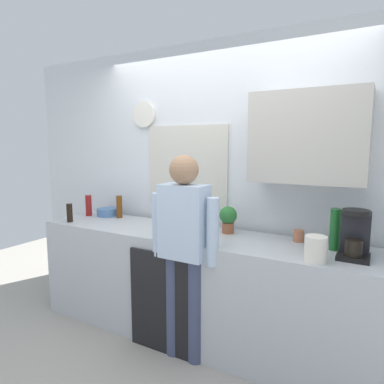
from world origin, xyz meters
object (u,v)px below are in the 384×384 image
object	(u,v)px
dish_soap	(169,229)
storage_canister	(316,249)
cup_terracotta_mug	(298,236)
bottle_red_vinegar	(89,205)
cup_yellow_cup	(196,237)
person_at_sink	(184,241)
bottle_green_wine	(335,229)
bottle_amber_beer	(119,207)
potted_plant	(228,218)
bottle_dark_sauce	(70,213)
mixing_bowl	(108,212)
coffee_maker	(355,236)

from	to	relation	value
dish_soap	storage_canister	world-z (taller)	dish_soap
cup_terracotta_mug	bottle_red_vinegar	bearing A→B (deg)	-177.55
cup_yellow_cup	person_at_sink	distance (m)	0.10
bottle_green_wine	bottle_amber_beer	size ratio (longest dim) A/B	1.30
cup_terracotta_mug	potted_plant	bearing A→B (deg)	-177.16
bottle_dark_sauce	potted_plant	world-z (taller)	potted_plant
cup_yellow_cup	potted_plant	world-z (taller)	potted_plant
bottle_dark_sauce	mixing_bowl	size ratio (longest dim) A/B	0.82
coffee_maker	cup_yellow_cup	size ratio (longest dim) A/B	3.88
cup_terracotta_mug	mixing_bowl	size ratio (longest dim) A/B	0.42
bottle_dark_sauce	bottle_red_vinegar	xyz separation A→B (m)	(-0.06, 0.31, 0.02)
bottle_green_wine	cup_yellow_cup	bearing A→B (deg)	-161.14
bottle_dark_sauce	storage_canister	bearing A→B (deg)	-0.62
bottle_red_vinegar	mixing_bowl	size ratio (longest dim) A/B	1.00
potted_plant	bottle_red_vinegar	bearing A→B (deg)	-177.69
dish_soap	person_at_sink	xyz separation A→B (m)	(0.18, -0.07, -0.06)
coffee_maker	bottle_red_vinegar	bearing A→B (deg)	177.33
potted_plant	person_at_sink	bearing A→B (deg)	-108.75
potted_plant	cup_yellow_cup	bearing A→B (deg)	-104.08
coffee_maker	bottle_red_vinegar	xyz separation A→B (m)	(-2.56, 0.12, -0.04)
bottle_red_vinegar	storage_canister	distance (m)	2.38
coffee_maker	bottle_green_wine	world-z (taller)	coffee_maker
storage_canister	mixing_bowl	bearing A→B (deg)	169.04
coffee_maker	cup_terracotta_mug	size ratio (longest dim) A/B	3.59
cup_yellow_cup	mixing_bowl	size ratio (longest dim) A/B	0.39
coffee_maker	bottle_dark_sauce	size ratio (longest dim) A/B	1.83
coffee_maker	bottle_green_wine	size ratio (longest dim) A/B	1.10
coffee_maker	person_at_sink	bearing A→B (deg)	-166.14
bottle_amber_beer	bottle_red_vinegar	distance (m)	0.36
bottle_red_vinegar	potted_plant	world-z (taller)	potted_plant
mixing_bowl	storage_canister	distance (m)	2.21
mixing_bowl	dish_soap	bearing A→B (deg)	-21.82
coffee_maker	bottle_amber_beer	bearing A→B (deg)	174.79
coffee_maker	storage_canister	xyz separation A→B (m)	(-0.21, -0.21, -0.06)
bottle_amber_beer	bottle_dark_sauce	distance (m)	0.49
cup_terracotta_mug	coffee_maker	bearing A→B (deg)	-27.51
potted_plant	person_at_sink	size ratio (longest dim) A/B	0.14
coffee_maker	bottle_dark_sauce	bearing A→B (deg)	-175.74
bottle_green_wine	bottle_red_vinegar	distance (m)	2.43
bottle_green_wine	bottle_red_vinegar	world-z (taller)	bottle_green_wine
dish_soap	cup_yellow_cup	bearing A→B (deg)	2.25
bottle_green_wine	storage_canister	xyz separation A→B (m)	(-0.07, -0.33, -0.06)
cup_yellow_cup	mixing_bowl	bearing A→B (deg)	162.32
coffee_maker	bottle_green_wine	xyz separation A→B (m)	(-0.14, 0.12, 0.00)
person_at_sink	bottle_amber_beer	bearing A→B (deg)	141.84
mixing_bowl	potted_plant	size ratio (longest dim) A/B	0.96
cup_terracotta_mug	mixing_bowl	bearing A→B (deg)	-179.96
potted_plant	mixing_bowl	bearing A→B (deg)	178.87
bottle_red_vinegar	potted_plant	distance (m)	1.58
cup_terracotta_mug	storage_canister	size ratio (longest dim) A/B	0.54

